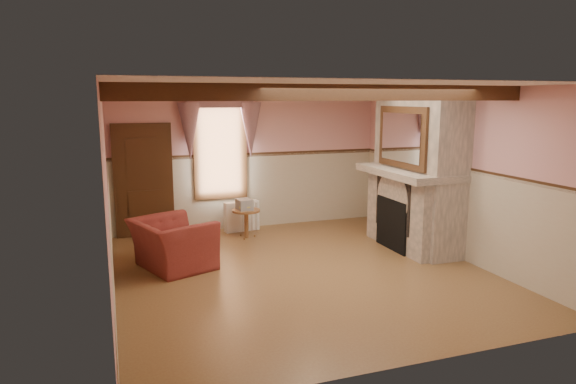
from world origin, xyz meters
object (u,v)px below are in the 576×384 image
object	(u,v)px
mantel_clock	(386,158)
radiator	(242,216)
bowl	(412,167)
side_table	(246,224)
armchair	(172,244)
oil_lamp	(393,157)

from	to	relation	value
mantel_clock	radiator	bearing A→B (deg)	152.60
bowl	side_table	bearing A→B (deg)	147.03
armchair	oil_lamp	size ratio (longest dim) A/B	4.26
armchair	oil_lamp	xyz separation A→B (m)	(4.08, 0.34, 1.17)
armchair	side_table	xyz separation A→B (m)	(1.54, 1.33, -0.11)
bowl	oil_lamp	xyz separation A→B (m)	(0.00, 0.66, 0.10)
radiator	oil_lamp	xyz separation A→B (m)	(2.50, -1.52, 1.26)
radiator	oil_lamp	size ratio (longest dim) A/B	2.50
side_table	radiator	world-z (taller)	radiator
mantel_clock	armchair	bearing A→B (deg)	-172.05
armchair	side_table	distance (m)	2.04
side_table	oil_lamp	world-z (taller)	oil_lamp
mantel_clock	oil_lamp	distance (m)	0.23
oil_lamp	armchair	bearing A→B (deg)	-175.19
radiator	mantel_clock	world-z (taller)	mantel_clock
bowl	mantel_clock	xyz separation A→B (m)	(0.00, 0.89, 0.06)
armchair	bowl	world-z (taller)	bowl
armchair	mantel_clock	xyz separation A→B (m)	(4.08, 0.57, 1.13)
bowl	oil_lamp	bearing A→B (deg)	90.00
armchair	side_table	size ratio (longest dim) A/B	2.17
side_table	bowl	world-z (taller)	bowl
bowl	mantel_clock	size ratio (longest dim) A/B	1.28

